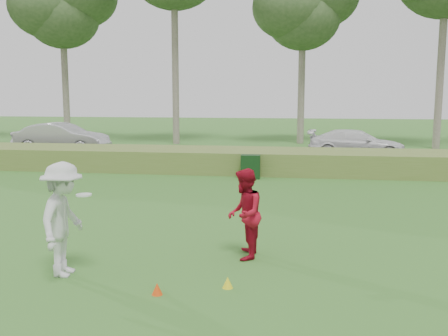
% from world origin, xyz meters
% --- Properties ---
extents(ground, '(120.00, 120.00, 0.00)m').
position_xyz_m(ground, '(0.00, 0.00, 0.00)').
color(ground, '#2B6421').
rests_on(ground, ground).
extents(reed_strip, '(80.00, 3.00, 0.90)m').
position_xyz_m(reed_strip, '(0.00, 12.00, 0.45)').
color(reed_strip, '#546F2C').
rests_on(reed_strip, ground).
extents(park_road, '(80.00, 6.00, 0.06)m').
position_xyz_m(park_road, '(0.00, 17.00, 0.03)').
color(park_road, '#2D2D2D').
rests_on(park_road, ground).
extents(tree_2, '(6.50, 6.50, 12.00)m').
position_xyz_m(tree_2, '(-14.00, 24.00, 8.97)').
color(tree_2, '#7B6E5E').
rests_on(tree_2, ground).
extents(tree_4, '(6.24, 6.24, 11.50)m').
position_xyz_m(tree_4, '(2.00, 24.50, 8.59)').
color(tree_4, '#7B6E5E').
rests_on(tree_4, ground).
extents(player_white, '(0.94, 1.35, 2.03)m').
position_xyz_m(player_white, '(-2.16, -0.61, 1.01)').
color(player_white, silver).
rests_on(player_white, ground).
extents(player_red, '(0.68, 0.87, 1.77)m').
position_xyz_m(player_red, '(0.88, 0.79, 0.89)').
color(player_red, '#A10D21').
rests_on(player_red, ground).
extents(cone_orange, '(0.17, 0.17, 0.19)m').
position_xyz_m(cone_orange, '(-0.30, -1.24, 0.10)').
color(cone_orange, '#E7420C').
rests_on(cone_orange, ground).
extents(cone_yellow, '(0.18, 0.18, 0.19)m').
position_xyz_m(cone_yellow, '(0.78, -0.80, 0.10)').
color(cone_yellow, yellow).
rests_on(cone_yellow, ground).
extents(utility_cabinet, '(0.74, 0.48, 0.91)m').
position_xyz_m(utility_cabinet, '(0.10, 10.15, 0.45)').
color(utility_cabinet, black).
rests_on(utility_cabinet, ground).
extents(car_mid, '(4.96, 1.75, 1.63)m').
position_xyz_m(car_mid, '(-10.62, 16.35, 0.88)').
color(car_mid, '#B8B7BC').
rests_on(car_mid, park_road).
extents(car_right, '(4.96, 2.44, 1.39)m').
position_xyz_m(car_right, '(4.77, 16.83, 0.75)').
color(car_right, white).
rests_on(car_right, park_road).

